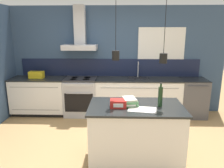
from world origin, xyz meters
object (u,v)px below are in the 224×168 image
Objects in this scene: oven_range at (81,96)px; dishwasher at (192,98)px; bottle_on_island at (160,96)px; yellow_toolbox at (37,75)px; red_supply_box at (118,103)px; book_stack at (129,102)px.

dishwasher is (2.69, 0.00, 0.00)m from oven_range.
bottle_on_island is 3.24m from yellow_toolbox.
red_supply_box is (0.92, -1.98, 0.51)m from oven_range.
book_stack is 1.01× the size of yellow_toolbox.
bottle_on_island is 1.52× the size of red_supply_box.
dishwasher is 2.32m from bottle_on_island.
oven_range is 2.69m from dishwasher.
yellow_toolbox is at bearing 143.53° from bottle_on_island.
yellow_toolbox is at bearing 179.76° from oven_range.
bottle_on_island reaches higher than dishwasher.
oven_range and dishwasher have the same top height.
oven_range is 2.24m from red_supply_box.
oven_range is at bearing -0.24° from yellow_toolbox.
book_stack is at bearing 175.41° from bottle_on_island.
dishwasher is 2.66× the size of book_stack.
yellow_toolbox reaches higher than book_stack.
red_supply_box is at bearing -65.15° from oven_range.
red_supply_box is at bearing -45.13° from yellow_toolbox.
book_stack is 1.43× the size of red_supply_box.
red_supply_box is (-0.63, -0.06, -0.10)m from bottle_on_island.
yellow_toolbox is (-2.14, 1.89, 0.03)m from book_stack.
red_supply_box reaches higher than dishwasher.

